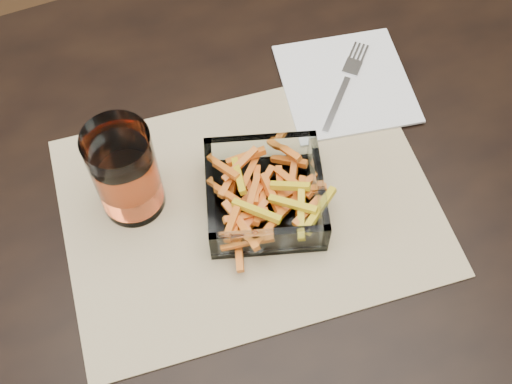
{
  "coord_description": "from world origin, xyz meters",
  "views": [
    {
      "loc": [
        -0.29,
        -0.34,
        1.44
      ],
      "look_at": [
        -0.14,
        0.01,
        0.78
      ],
      "focal_mm": 45.0,
      "sensor_mm": 36.0,
      "label": 1
    }
  ],
  "objects_px": {
    "dining_table": "(350,206)",
    "glass_bowl": "(265,196)",
    "tumbler": "(126,174)",
    "fork": "(346,83)"
  },
  "relations": [
    {
      "from": "dining_table",
      "to": "tumbler",
      "type": "xyz_separation_m",
      "value": [
        -0.28,
        0.07,
        0.15
      ]
    },
    {
      "from": "glass_bowl",
      "to": "tumbler",
      "type": "distance_m",
      "value": 0.17
    },
    {
      "from": "dining_table",
      "to": "glass_bowl",
      "type": "height_order",
      "value": "glass_bowl"
    },
    {
      "from": "fork",
      "to": "glass_bowl",
      "type": "bearing_deg",
      "value": -99.18
    },
    {
      "from": "dining_table",
      "to": "fork",
      "type": "relative_size",
      "value": 12.48
    },
    {
      "from": "glass_bowl",
      "to": "tumbler",
      "type": "height_order",
      "value": "tumbler"
    },
    {
      "from": "glass_bowl",
      "to": "fork",
      "type": "distance_m",
      "value": 0.22
    },
    {
      "from": "glass_bowl",
      "to": "fork",
      "type": "height_order",
      "value": "glass_bowl"
    },
    {
      "from": "dining_table",
      "to": "glass_bowl",
      "type": "relative_size",
      "value": 9.27
    },
    {
      "from": "tumbler",
      "to": "fork",
      "type": "height_order",
      "value": "tumbler"
    }
  ]
}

